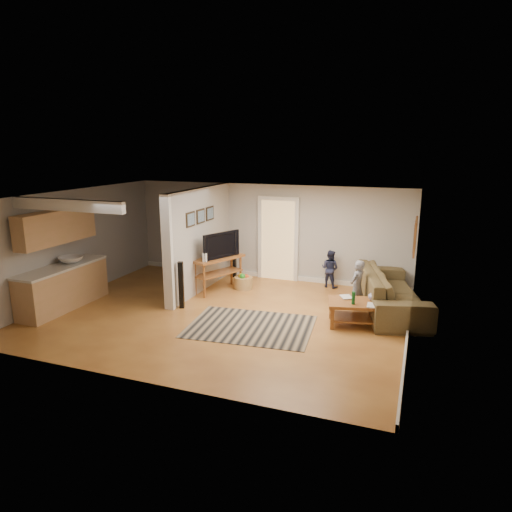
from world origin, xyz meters
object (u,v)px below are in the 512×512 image
Objects in this scene: sofa at (390,309)px; tv_console at (218,260)px; toy_basket at (243,282)px; coffee_table at (361,307)px; speaker_right at (234,259)px; child at (356,313)px; speaker_left at (181,285)px; toddler at (329,287)px.

tv_console is (-4.04, -0.10, 0.77)m from sofa.
toy_basket is at bearing 61.12° from tv_console.
tv_console is (-3.55, 1.01, 0.39)m from coffee_table.
speaker_right is 3.90m from child.
child is (3.64, 0.99, -0.52)m from speaker_left.
child reaches higher than sofa.
child is 1.87m from toddler.
coffee_table is 3.36m from toy_basket.
tv_console is 3.15× the size of toy_basket.
child is at bearing -31.19° from speaker_right.
speaker_left is 1.94m from toy_basket.
sofa is at bearing 148.21° from child.
speaker_right is at bearing -92.91° from child.
toy_basket is 0.40× the size of child.
speaker_left is at bearing -174.65° from coffee_table.
coffee_table is 3.83m from speaker_left.
speaker_right is at bearing 119.52° from tv_console.
sofa is 2.12× the size of coffee_table.
tv_console is at bearing -90.65° from speaker_right.
tv_console is at bearing 164.08° from coffee_table.
toddler reaches higher than sofa.
tv_console is at bearing 61.38° from speaker_left.
child is (-0.66, -0.48, 0.00)m from sofa.
coffee_table is 4.32m from speaker_right.
toddler is at bearing 37.92° from sofa.
coffee_table is 1.44× the size of toddler.
toddler is at bearing 25.97° from speaker_left.
tv_console is 1.29m from speaker_right.
tv_console is 2.89m from toddler.
tv_console reaches higher than sofa.
toy_basket is at bearing 40.15° from toddler.
coffee_table is at bearing -12.52° from speaker_left.
coffee_table reaches higher than sofa.
sofa is 3.56m from toy_basket.
toddler reaches higher than toy_basket.
toy_basket is (0.76, 1.75, -0.35)m from speaker_left.
speaker_left is 2.64m from speaker_right.
sofa is at bearing -4.46° from toy_basket.
toy_basket is at bearing -82.46° from child.
speaker_right is 0.89× the size of child.
coffee_table is 0.76m from child.
tv_console reaches higher than speaker_right.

